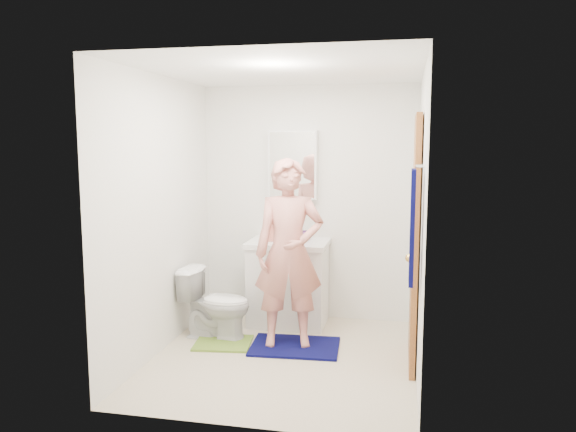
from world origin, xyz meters
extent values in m
cube|color=beige|center=(0.00, 0.00, -0.01)|extent=(2.20, 2.40, 0.02)
cube|color=white|center=(0.00, 0.00, 2.41)|extent=(2.20, 2.40, 0.02)
cube|color=white|center=(0.00, 1.21, 1.20)|extent=(2.20, 0.02, 2.40)
cube|color=white|center=(0.00, -1.21, 1.20)|extent=(2.20, 0.02, 2.40)
cube|color=white|center=(-1.11, 0.00, 1.20)|extent=(0.02, 2.40, 2.40)
cube|color=white|center=(1.11, 0.00, 1.20)|extent=(0.02, 2.40, 2.40)
cube|color=white|center=(-0.15, 0.91, 0.40)|extent=(0.75, 0.55, 0.80)
cube|color=white|center=(-0.15, 0.91, 0.83)|extent=(0.79, 0.59, 0.05)
cylinder|color=white|center=(-0.15, 0.91, 0.84)|extent=(0.40, 0.40, 0.03)
cylinder|color=silver|center=(-0.15, 1.09, 0.91)|extent=(0.03, 0.03, 0.12)
cube|color=white|center=(-0.15, 1.14, 1.60)|extent=(0.50, 0.12, 0.70)
cube|color=white|center=(-0.15, 1.08, 1.60)|extent=(0.46, 0.01, 0.66)
cube|color=#A7622E|center=(1.07, 0.15, 1.02)|extent=(0.05, 0.80, 2.05)
sphere|color=gold|center=(1.03, -0.17, 0.95)|extent=(0.07, 0.07, 0.07)
cube|color=#070843|center=(1.03, -0.57, 1.25)|extent=(0.03, 0.24, 0.80)
cylinder|color=silver|center=(1.07, -0.57, 1.67)|extent=(0.06, 0.02, 0.02)
imported|color=white|center=(-0.73, 0.37, 0.33)|extent=(0.68, 0.42, 0.66)
cube|color=#070843|center=(0.05, 0.25, 0.01)|extent=(0.82, 0.61, 0.02)
cube|color=olive|center=(-0.61, 0.21, 0.01)|extent=(0.55, 0.48, 0.02)
imported|color=#D57363|center=(-0.31, 0.86, 0.95)|extent=(0.11, 0.11, 0.19)
imported|color=#763E88|center=(0.00, 1.03, 0.89)|extent=(0.13, 0.13, 0.09)
imported|color=tan|center=(-0.02, 0.29, 0.86)|extent=(0.68, 0.53, 1.67)
camera|label=1|loc=(0.97, -4.49, 1.84)|focal=35.00mm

